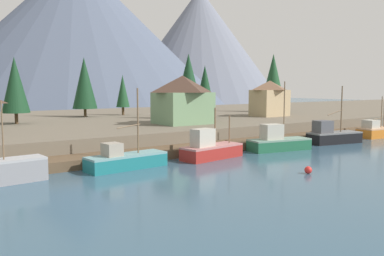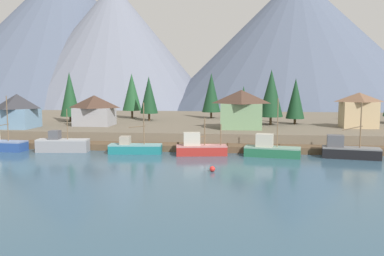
% 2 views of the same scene
% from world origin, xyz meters
% --- Properties ---
extents(ground_plane, '(400.00, 400.00, 1.00)m').
position_xyz_m(ground_plane, '(0.00, 20.00, -0.50)').
color(ground_plane, '#335166').
extents(dock, '(80.00, 4.00, 1.60)m').
position_xyz_m(dock, '(0.00, 1.99, 0.50)').
color(dock, brown).
rests_on(dock, ground_plane).
extents(shoreline_bank, '(400.00, 56.00, 2.50)m').
position_xyz_m(shoreline_bank, '(0.00, 32.00, 1.25)').
color(shoreline_bank, '#665B4C').
rests_on(shoreline_bank, ground_plane).
extents(mountain_west_peak, '(141.07, 141.07, 74.26)m').
position_xyz_m(mountain_west_peak, '(-89.00, 149.99, 37.13)').
color(mountain_west_peak, '#4C566B').
rests_on(mountain_west_peak, ground_plane).
extents(mountain_central_peak, '(98.51, 98.51, 59.21)m').
position_xyz_m(mountain_central_peak, '(-54.70, 129.87, 29.60)').
color(mountain_central_peak, slate).
rests_on(mountain_central_peak, ground_plane).
extents(mountain_east_peak, '(126.83, 126.83, 61.89)m').
position_xyz_m(mountain_east_peak, '(32.51, 133.57, 30.95)').
color(mountain_east_peak, '#4C566B').
rests_on(mountain_east_peak, ground_plane).
extents(fishing_boat_blue, '(8.35, 3.24, 8.96)m').
position_xyz_m(fishing_boat_blue, '(-33.16, -1.74, 1.05)').
color(fishing_boat_blue, navy).
rests_on(fishing_boat_blue, ground_plane).
extents(fishing_boat_grey, '(8.37, 3.06, 6.88)m').
position_xyz_m(fishing_boat_grey, '(-22.51, -1.66, 1.18)').
color(fishing_boat_grey, gray).
rests_on(fishing_boat_grey, ground_plane).
extents(fishing_boat_teal, '(8.38, 3.27, 7.96)m').
position_xyz_m(fishing_boat_teal, '(-10.60, -1.78, 0.88)').
color(fishing_boat_teal, '#196B70').
rests_on(fishing_boat_teal, ground_plane).
extents(fishing_boat_red, '(8.01, 3.84, 5.73)m').
position_xyz_m(fishing_boat_red, '(-0.29, -2.12, 1.12)').
color(fishing_boat_red, maroon).
rests_on(fishing_boat_red, ground_plane).
extents(fishing_boat_green, '(8.54, 4.15, 8.74)m').
position_xyz_m(fishing_boat_green, '(10.46, -2.20, 1.09)').
color(fishing_boat_green, '#1E5B3D').
rests_on(fishing_boat_green, ground_plane).
extents(fishing_boat_black, '(8.39, 4.14, 8.18)m').
position_xyz_m(fishing_boat_black, '(21.66, -2.16, 1.11)').
color(fishing_boat_black, black).
rests_on(fishing_boat_black, ground_plane).
extents(house_tan, '(6.65, 4.99, 6.73)m').
position_xyz_m(house_tan, '(28.40, 16.92, 5.93)').
color(house_tan, tan).
rests_on(house_tan, shoreline_bank).
extents(house_green, '(7.87, 6.80, 7.24)m').
position_xyz_m(house_green, '(6.09, 13.09, 6.20)').
color(house_green, '#6B8E66').
rests_on(house_green, shoreline_bank).
extents(house_grey, '(7.65, 6.17, 6.08)m').
position_xyz_m(house_grey, '(-23.26, 15.31, 5.61)').
color(house_grey, gray).
rests_on(house_grey, shoreline_bank).
extents(house_blue, '(6.83, 6.71, 6.47)m').
position_xyz_m(house_blue, '(-36.12, 9.10, 5.81)').
color(house_blue, '#6689A8').
rests_on(house_blue, shoreline_bank).
extents(conifer_near_left, '(4.88, 4.88, 11.26)m').
position_xyz_m(conifer_near_left, '(12.18, 20.43, 8.97)').
color(conifer_near_left, '#4C3823').
rests_on(conifer_near_left, shoreline_bank).
extents(conifer_near_right, '(4.51, 4.51, 10.97)m').
position_xyz_m(conifer_near_right, '(-0.99, 35.20, 8.74)').
color(conifer_near_right, '#4C3823').
rests_on(conifer_near_right, shoreline_bank).
extents(conifer_mid_left, '(4.63, 4.63, 10.88)m').
position_xyz_m(conifer_mid_left, '(-20.27, 33.11, 8.88)').
color(conifer_mid_left, '#4C3823').
rests_on(conifer_mid_left, shoreline_bank).
extents(conifer_mid_right, '(2.64, 2.64, 7.88)m').
position_xyz_m(conifer_mid_right, '(6.84, 35.52, 7.20)').
color(conifer_mid_right, '#4C3823').
rests_on(conifer_mid_right, shoreline_bank).
extents(conifer_back_left, '(4.05, 4.05, 10.04)m').
position_xyz_m(conifer_back_left, '(-14.66, 27.02, 8.34)').
color(conifer_back_left, '#4C3823').
rests_on(conifer_back_left, shoreline_bank).
extents(conifer_back_right, '(4.26, 4.26, 10.97)m').
position_xyz_m(conifer_back_right, '(-31.53, 22.61, 8.59)').
color(conifer_back_right, '#4C3823').
rests_on(conifer_back_right, shoreline_bank).
extents(conifer_centre, '(3.83, 3.83, 9.51)m').
position_xyz_m(conifer_centre, '(17.34, 22.62, 7.83)').
color(conifer_centre, '#4C3823').
rests_on(conifer_centre, shoreline_bank).
extents(channel_buoy, '(0.70, 0.70, 0.70)m').
position_xyz_m(channel_buoy, '(2.40, -13.64, 0.35)').
color(channel_buoy, red).
rests_on(channel_buoy, ground_plane).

